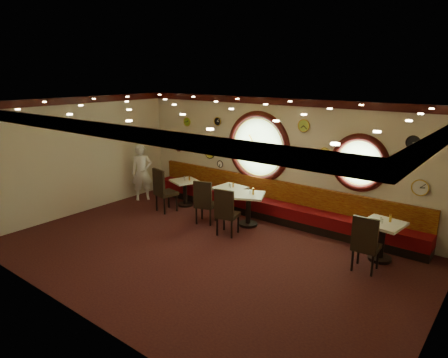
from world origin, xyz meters
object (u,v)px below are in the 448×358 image
condiment_c_pepper (250,192)px  condiment_b_pepper (230,186)px  table_c (248,206)px  condiment_d_salt (381,220)px  table_d (382,236)px  chair_d (366,240)px  waiter (142,172)px  chair_c (226,209)px  condiment_a_pepper (185,179)px  chair_a (163,187)px  table_a (185,190)px  condiment_d_pepper (382,221)px  chair_b (204,199)px  condiment_b_salt (229,185)px  condiment_c_salt (250,191)px  condiment_a_bottle (189,178)px  condiment_d_bottle (390,218)px  condiment_c_bottle (253,191)px  table_b (230,198)px  condiment_a_salt (184,178)px  condiment_b_bottle (233,185)px

condiment_c_pepper → condiment_b_pepper: bearing=167.0°
table_c → condiment_d_salt: bearing=1.7°
table_d → condiment_c_pepper: (-3.29, -0.05, 0.36)m
chair_d → waiter: size_ratio=0.42×
chair_c → condiment_a_pepper: chair_c is taller
chair_a → condiment_b_pepper: (1.75, 0.83, 0.16)m
table_a → condiment_d_pepper: 5.70m
chair_b → condiment_b_salt: chair_b is taller
chair_b → table_c: bearing=13.6°
condiment_d_pepper → condiment_c_salt: bearing=178.4°
condiment_a_bottle → condiment_d_pepper: bearing=-2.4°
chair_d → condiment_d_bottle: 0.91m
chair_c → table_d: bearing=3.9°
table_c → chair_b: (-0.96, -0.61, 0.14)m
condiment_a_bottle → condiment_c_bottle: 2.40m
waiter → chair_d: bearing=-58.9°
chair_a → condiment_d_bottle: 5.95m
condiment_b_salt → condiment_a_bottle: 1.45m
table_d → condiment_c_bottle: bearing=-179.0°
chair_d → table_b: bearing=164.6°
table_d → chair_c: 3.50m
condiment_a_salt → condiment_d_pepper: condiment_d_pepper is taller
condiment_b_bottle → condiment_c_pepper: bearing=-20.3°
condiment_a_salt → waiter: waiter is taller
table_d → chair_a: bearing=-173.0°
chair_c → condiment_c_pepper: chair_c is taller
table_c → waiter: 3.84m
table_a → table_d: size_ratio=1.05×
table_c → condiment_b_pepper: size_ratio=10.35×
condiment_d_pepper → condiment_d_bottle: condiment_d_bottle is taller
condiment_b_pepper → condiment_b_bottle: condiment_b_bottle is taller
table_a → condiment_b_salt: (1.56, 0.10, 0.38)m
chair_d → condiment_c_bottle: chair_d is taller
table_b → condiment_d_salt: (4.03, -0.16, 0.37)m
chair_b → chair_c: bearing=-35.6°
table_c → condiment_b_salt: (-0.81, 0.26, 0.34)m
table_b → condiment_a_bottle: 1.52m
chair_b → chair_c: (0.91, -0.27, 0.01)m
condiment_a_salt → condiment_d_salt: (5.72, -0.15, 0.07)m
table_c → condiment_d_bottle: condiment_d_bottle is taller
condiment_d_salt → condiment_d_pepper: bearing=-57.6°
table_a → condiment_d_salt: condiment_d_salt is taller
chair_a → condiment_d_pepper: (5.79, 0.64, 0.17)m
condiment_a_pepper → condiment_c_pepper: bearing=-2.0°
table_a → condiment_d_bottle: bearing=0.4°
condiment_c_pepper → chair_d: bearing=-12.1°
chair_a → chair_c: (2.44, -0.26, -0.04)m
chair_b → condiment_c_bottle: 1.28m
condiment_a_salt → condiment_c_pepper: condiment_c_pepper is taller
condiment_a_pepper → condiment_b_bottle: size_ratio=0.75×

